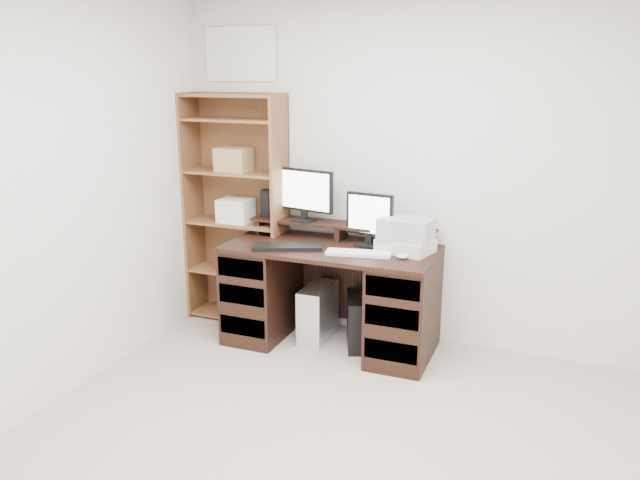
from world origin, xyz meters
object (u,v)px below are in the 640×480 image
Objects in this scene: monitor_wide at (304,192)px; printer at (405,246)px; tower_black at (359,321)px; desk at (331,294)px; tower_silver at (318,312)px; bookshelf at (237,208)px; monitor_small at (369,217)px.

monitor_wide reaches higher than printer.
desk is at bearing 170.20° from tower_black.
printer is 0.85× the size of tower_black.
bookshelf reaches higher than tower_silver.
printer reaches higher than tower_black.
tower_black is at bearing -9.07° from bookshelf.
printer is 0.88m from tower_silver.
bookshelf reaches higher than monitor_wide.
printer is at bearing 2.38° from monitor_wide.
monitor_small is at bearing 3.58° from monitor_wide.
monitor_small reaches higher than printer.
printer reaches higher than desk.
desk is at bearing -159.40° from printer.
monitor_wide is at bearing 142.24° from tower_black.
desk is 3.94× the size of monitor_small.
monitor_small is at bearing -177.11° from printer.
monitor_wide is at bearing -2.41° from bookshelf.
desk is 3.64× the size of tower_silver.
bookshelf is (-0.75, 0.16, 0.71)m from tower_silver.
tower_black is (0.49, -0.15, -0.90)m from monitor_wide.
tower_silver is at bearing -165.44° from printer.
monitor_wide reaches higher than tower_silver.
monitor_small is 1.07× the size of printer.
monitor_small reaches higher than tower_black.
monitor_small is 0.92× the size of tower_silver.
monitor_small is at bearing 9.11° from tower_silver.
printer is at bearing -6.24° from bookshelf.
bookshelf is (-0.87, 0.21, 0.53)m from desk.
desk is 0.83× the size of bookshelf.
monitor_small is at bearing 25.21° from desk.
tower_silver is at bearing 156.09° from desk.
desk is 0.63m from monitor_small.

